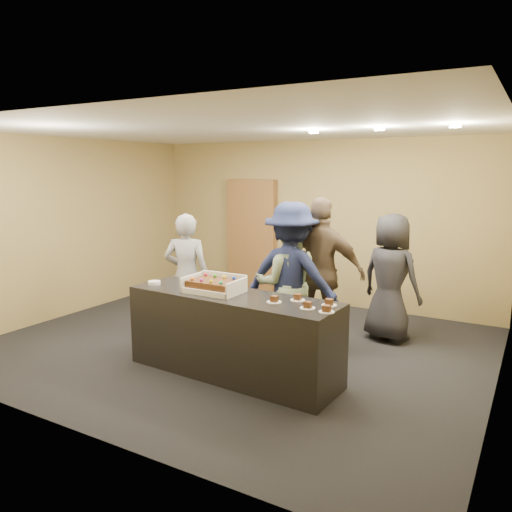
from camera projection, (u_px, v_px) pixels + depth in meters
name	position (u px, v px, depth m)	size (l,w,h in m)	color
room	(236.00, 241.00, 6.17)	(6.04, 6.00, 2.70)	black
serving_counter	(232.00, 335.00, 5.41)	(2.40, 0.70, 0.90)	black
storage_cabinet	(252.00, 238.00, 8.86)	(0.93, 0.15, 2.05)	brown
cake_box	(215.00, 288.00, 5.46)	(0.61, 0.42, 0.18)	white
sheet_cake	(214.00, 283.00, 5.44)	(0.52, 0.36, 0.11)	#3E1E0E
plate_stack	(154.00, 283.00, 5.82)	(0.14, 0.14, 0.04)	white
slice_a	(274.00, 300.00, 5.02)	(0.15, 0.15, 0.07)	white
slice_b	(298.00, 298.00, 5.09)	(0.15, 0.15, 0.07)	white
slice_c	(308.00, 306.00, 4.80)	(0.15, 0.15, 0.07)	white
slice_d	(329.00, 303.00, 4.90)	(0.15, 0.15, 0.07)	white
slice_e	(327.00, 310.00, 4.67)	(0.15, 0.15, 0.07)	white
person_server_grey	(187.00, 276.00, 6.64)	(0.60, 0.40, 1.66)	gray
person_sage_man	(288.00, 284.00, 6.14)	(0.81, 0.63, 1.67)	gray
person_navy_man	(291.00, 278.00, 6.07)	(1.19, 0.68, 1.84)	#161D3F
person_brown_extra	(321.00, 273.00, 6.25)	(1.11, 0.46, 1.89)	brown
person_dark_suit	(390.00, 278.00, 6.48)	(0.82, 0.53, 1.67)	black
ceiling_spotlights	(379.00, 129.00, 5.58)	(1.72, 0.12, 0.03)	#FFEAC6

